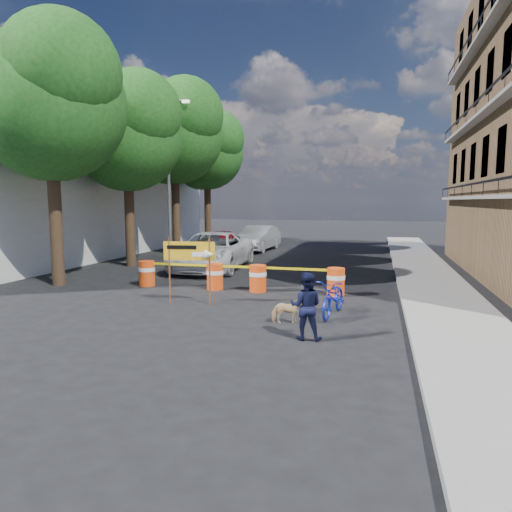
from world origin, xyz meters
The scene contains 19 objects.
ground centered at (0.00, 0.00, 0.00)m, with size 120.00×120.00×0.00m, color black.
sidewalk_east centered at (6.20, 6.00, 0.07)m, with size 2.40×40.00×0.15m, color gray.
white_building centered at (-13.00, 10.00, 3.00)m, with size 8.00×22.00×6.00m, color silver.
tree_near centered at (-6.73, 2.00, 6.36)m, with size 5.46×5.20×9.15m.
tree_mid_a centered at (-6.74, 7.00, 6.01)m, with size 5.25×5.00×8.68m.
tree_mid_b centered at (-6.73, 12.00, 6.71)m, with size 5.67×5.40×9.62m.
tree_far centered at (-6.74, 17.00, 6.22)m, with size 5.04×4.80×8.84m.
streetlamp centered at (-5.93, 9.50, 4.38)m, with size 1.25×0.18×8.00m.
barrel_far_left centered at (-3.67, 2.71, 0.47)m, with size 0.58×0.58×0.90m.
barrel_mid_left centered at (-1.08, 2.69, 0.47)m, with size 0.58×0.58×0.90m.
barrel_mid_right centered at (0.43, 2.72, 0.47)m, with size 0.58×0.58×0.90m.
barrel_far_right centered at (3.01, 2.72, 0.47)m, with size 0.58×0.58×0.90m.
detour_sign centered at (-0.81, 0.41, 1.44)m, with size 1.51×0.35×1.96m.
pedestrian centered at (2.80, -2.14, 0.75)m, with size 0.72×0.56×1.49m, color black.
bicycle centered at (3.19, 0.08, 0.95)m, with size 0.66×1.00×1.89m, color #1626B3.
dog centered at (2.16, -0.97, 0.32)m, with size 0.35×0.77×0.65m, color #D8B27C.
suv_white centered at (-2.80, 7.03, 0.82)m, with size 2.73×5.91×1.64m, color white.
sedan_red centered at (-4.46, 12.77, 0.69)m, with size 1.63×4.06×1.38m, color maroon.
sedan_silver centered at (-2.80, 15.08, 0.76)m, with size 1.61×4.62×1.52m, color #B6B9BE.
Camera 1 is at (4.25, -11.82, 3.02)m, focal length 32.00 mm.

